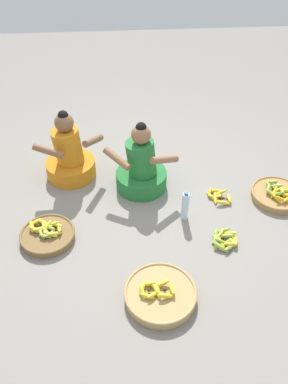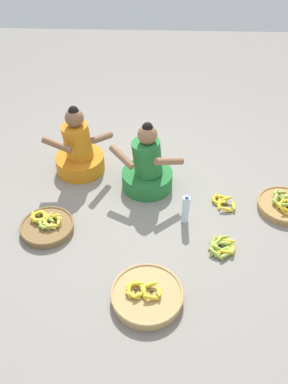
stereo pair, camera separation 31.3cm
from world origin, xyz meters
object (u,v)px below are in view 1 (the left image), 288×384
at_px(banana_basket_front_left, 160,294).
at_px(water_bottle, 185,206).
at_px(vendor_woman_front, 141,168).
at_px(banana_basket_back_center, 277,194).
at_px(vendor_woman_behind, 69,156).
at_px(loose_bananas_mid_left, 218,196).
at_px(banana_basket_near_vendor, 47,234).
at_px(loose_bananas_back_right, 225,239).

relative_size(banana_basket_front_left, water_bottle, 1.78).
distance_m(vendor_woman_front, banana_basket_front_left, 1.38).
bearing_deg(banana_basket_back_center, banana_basket_front_left, -140.35).
distance_m(vendor_woman_behind, banana_basket_back_center, 2.16).
height_order(banana_basket_front_left, loose_bananas_mid_left, banana_basket_front_left).
bearing_deg(vendor_woman_front, water_bottle, -53.03).
xyz_separation_m(vendor_woman_behind, banana_basket_near_vendor, (-0.16, -0.91, -0.20)).
xyz_separation_m(vendor_woman_front, water_bottle, (0.37, -0.50, -0.09)).
distance_m(banana_basket_near_vendor, water_bottle, 1.28).
height_order(banana_basket_front_left, banana_basket_back_center, banana_basket_back_center).
height_order(vendor_woman_behind, banana_basket_back_center, vendor_woman_behind).
xyz_separation_m(banana_basket_front_left, loose_bananas_mid_left, (0.71, 1.12, -0.02)).
relative_size(banana_basket_front_left, loose_bananas_mid_left, 2.27).
xyz_separation_m(vendor_woman_behind, water_bottle, (1.11, -0.75, -0.09)).
xyz_separation_m(vendor_woman_behind, loose_bananas_back_right, (1.42, -1.08, -0.21)).
bearing_deg(water_bottle, banana_basket_near_vendor, -172.66).
relative_size(loose_bananas_mid_left, water_bottle, 0.79).
bearing_deg(water_bottle, banana_basket_front_left, -110.62).
bearing_deg(vendor_woman_behind, loose_bananas_mid_left, -18.52).
bearing_deg(banana_basket_near_vendor, vendor_woman_front, 36.37).
bearing_deg(vendor_woman_front, loose_bananas_mid_left, -18.17).
height_order(vendor_woman_front, loose_bananas_back_right, vendor_woman_front).
bearing_deg(banana_basket_front_left, banana_basket_back_center, 39.65).
bearing_deg(loose_bananas_back_right, banana_basket_near_vendor, 173.79).
bearing_deg(banana_basket_near_vendor, banana_basket_back_center, 9.41).
bearing_deg(loose_bananas_back_right, water_bottle, 132.86).
bearing_deg(vendor_woman_front, vendor_woman_behind, 161.11).
xyz_separation_m(loose_bananas_mid_left, loose_bananas_back_right, (-0.07, -0.58, 0.00)).
bearing_deg(water_bottle, vendor_woman_front, 126.97).
xyz_separation_m(banana_basket_back_center, loose_bananas_mid_left, (-0.59, 0.04, -0.02)).
distance_m(banana_basket_front_left, loose_bananas_mid_left, 1.32).
bearing_deg(vendor_woman_front, loose_bananas_back_right, -50.54).
xyz_separation_m(vendor_woman_front, loose_bananas_back_right, (0.68, -0.83, -0.21)).
bearing_deg(vendor_woman_front, banana_basket_near_vendor, -143.63).
relative_size(vendor_woman_behind, banana_basket_back_center, 1.49).
height_order(vendor_woman_behind, banana_basket_front_left, vendor_woman_behind).
xyz_separation_m(banana_basket_back_center, water_bottle, (-0.97, -0.21, 0.10)).
height_order(banana_basket_near_vendor, water_bottle, water_bottle).
relative_size(vendor_woman_front, banana_basket_near_vendor, 1.54).
xyz_separation_m(vendor_woman_behind, banana_basket_front_left, (0.78, -1.61, -0.19)).
bearing_deg(banana_basket_near_vendor, loose_bananas_mid_left, 13.98).
relative_size(banana_basket_front_left, banana_basket_near_vendor, 1.15).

